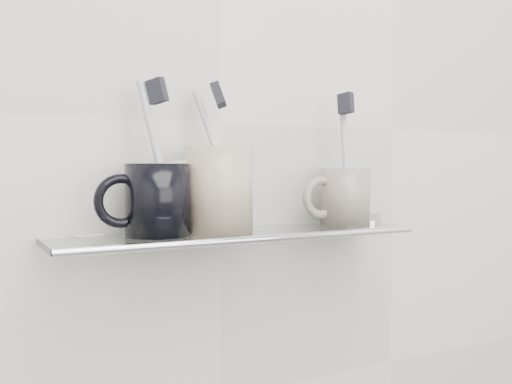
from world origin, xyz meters
TOP-DOWN VIEW (x-y plane):
  - wall_back at (0.00, 1.10)m, footprint 2.50×0.00m
  - shelf_glass at (0.00, 1.04)m, footprint 0.50×0.12m
  - shelf_rail at (0.00, 0.98)m, footprint 0.50×0.01m
  - bracket_left at (-0.21, 1.09)m, footprint 0.02×0.03m
  - bracket_right at (0.21, 1.09)m, footprint 0.02×0.03m
  - mug_left at (-0.11, 1.04)m, footprint 0.09×0.09m
  - mug_left_handle at (-0.16, 1.04)m, footprint 0.07×0.01m
  - toothbrush_left at (-0.11, 1.04)m, footprint 0.05×0.04m
  - bristles_left at (-0.11, 1.04)m, footprint 0.03×0.03m
  - mug_center at (-0.03, 1.04)m, footprint 0.10×0.10m
  - mug_center_handle at (-0.08, 1.04)m, footprint 0.08×0.01m
  - toothbrush_center at (-0.03, 1.04)m, footprint 0.05×0.08m
  - bristles_center at (-0.03, 1.04)m, footprint 0.03×0.03m
  - mug_right at (0.18, 1.04)m, footprint 0.10×0.10m
  - mug_right_handle at (0.13, 1.04)m, footprint 0.06×0.01m
  - toothbrush_right at (0.18, 1.04)m, footprint 0.02×0.04m
  - bristles_right at (0.18, 1.04)m, footprint 0.02×0.03m
  - chrome_cap at (0.22, 1.04)m, footprint 0.04×0.04m

SIDE VIEW (x-z plane):
  - bracket_left at x=-0.21m, z-range 1.08..1.09m
  - bracket_right at x=0.21m, z-range 1.08..1.09m
  - shelf_glass at x=0.00m, z-range 1.09..1.10m
  - shelf_rail at x=0.00m, z-range 1.09..1.10m
  - chrome_cap at x=0.22m, z-range 1.10..1.12m
  - mug_right at x=0.18m, z-range 1.10..1.18m
  - mug_right_handle at x=0.13m, z-range 1.11..1.17m
  - mug_left at x=-0.11m, z-range 1.10..1.19m
  - mug_left_handle at x=-0.16m, z-range 1.11..1.18m
  - mug_center at x=-0.03m, z-range 1.10..1.21m
  - mug_center_handle at x=-0.08m, z-range 1.12..1.20m
  - toothbrush_left at x=-0.11m, z-range 1.11..1.29m
  - toothbrush_center at x=-0.03m, z-range 1.11..1.29m
  - toothbrush_right at x=0.18m, z-range 1.11..1.30m
  - wall_back at x=0.00m, z-range 0.00..2.50m
  - bristles_left at x=-0.11m, z-range 1.26..1.30m
  - bristles_center at x=-0.03m, z-range 1.26..1.30m
  - bristles_right at x=0.18m, z-range 1.26..1.30m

